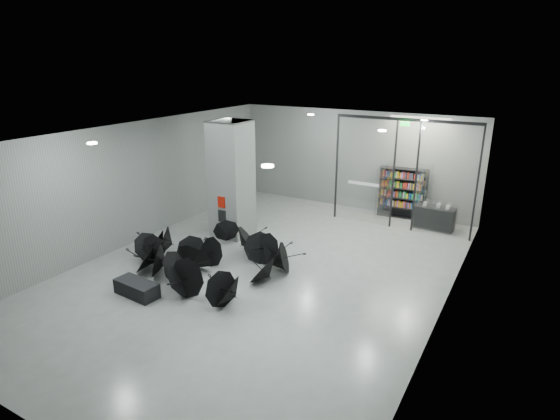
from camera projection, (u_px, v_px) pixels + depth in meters
The scene contains 10 objects.
room at pixel (262, 177), 12.49m from camera, with size 14.00×14.02×4.01m.
column at pixel (232, 179), 15.58m from camera, with size 1.20×1.20×4.00m, color slate.
fire_cabinet at pixel (221, 202), 15.28m from camera, with size 0.28×0.04×0.38m, color #A50A07.
info_panel at pixel (222, 216), 15.44m from camera, with size 0.30×0.03×0.42m, color black.
exit_sign at pixel (405, 124), 15.42m from camera, with size 0.30×0.06×0.15m, color #0CE533.
glass_partition at pixel (402, 170), 16.10m from camera, with size 5.06×0.08×4.00m.
bench at pixel (137, 288), 11.95m from camera, with size 1.24×0.53×0.40m, color black.
bookshelf at pixel (402, 193), 17.63m from camera, with size 1.79×0.36×1.96m, color black, non-canonical shape.
shop_counter at pixel (434, 218), 16.55m from camera, with size 1.39×0.56×0.84m, color black.
umbrella_cluster at pixel (206, 262), 13.23m from camera, with size 5.19×4.57×1.28m.
Camera 1 is at (6.45, -10.30, 5.92)m, focal length 29.24 mm.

